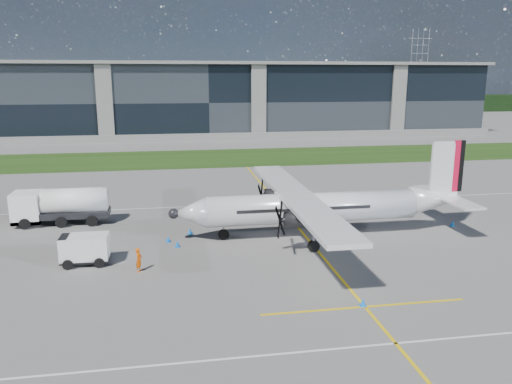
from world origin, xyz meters
The scene contains 16 objects.
ground centered at (0.00, 40.00, 0.00)m, with size 400.00×400.00×0.00m, color #5B5856.
grass_strip centered at (0.00, 48.00, 0.02)m, with size 400.00×18.00×0.04m, color #1E3B10.
terminal_building centered at (0.00, 80.00, 7.50)m, with size 120.00×20.00×15.00m, color black.
tree_line centered at (0.00, 140.00, 3.00)m, with size 400.00×6.00×6.00m, color black.
pylon_east centered at (85.00, 150.00, 15.00)m, with size 9.00×4.60×30.00m, color gray, non-canonical shape.
yellow_taxiway_centerline centered at (3.00, 10.00, 0.01)m, with size 0.20×70.00×0.01m, color yellow.
turboprop_aircraft centered at (4.43, 7.14, 3.77)m, with size 24.25×25.15×7.55m, color white, non-canonical shape.
fuel_tanker_truck centered at (-17.83, 13.95, 1.58)m, with size 8.44×2.74×3.16m, color white, non-canonical shape.
baggage_tug centered at (-13.64, 3.57, 1.02)m, with size 3.41×2.05×2.05m, color white, non-canonical shape.
ground_crew_person centered at (-9.89, 1.52, 0.93)m, with size 0.76×0.54×1.87m, color #F25907.
safety_cone_nose_stbd centered at (-6.23, 9.12, 0.25)m, with size 0.36×0.36×0.50m, color blue.
safety_cone_stbdwing centered at (1.79, 19.56, 0.25)m, with size 0.36×0.36×0.50m, color blue.
safety_cone_fwd centered at (-8.02, 7.33, 0.25)m, with size 0.36×0.36×0.50m, color blue.
safety_cone_portwing centered at (2.92, -5.87, 0.25)m, with size 0.36×0.36×0.50m, color blue.
safety_cone_nose_port centered at (-7.31, 6.03, 0.25)m, with size 0.36×0.36×0.50m, color blue.
safety_cone_tail centered at (16.34, 7.57, 0.25)m, with size 0.36×0.36×0.50m, color blue.
Camera 1 is at (-7.36, -30.57, 12.72)m, focal length 35.00 mm.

